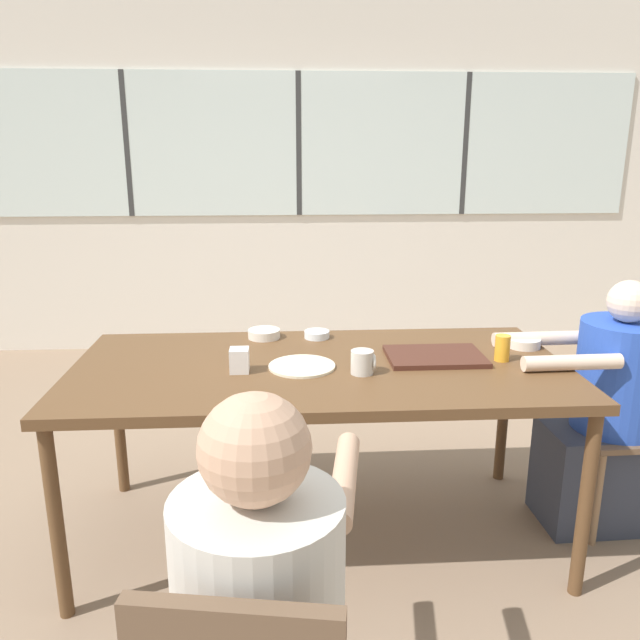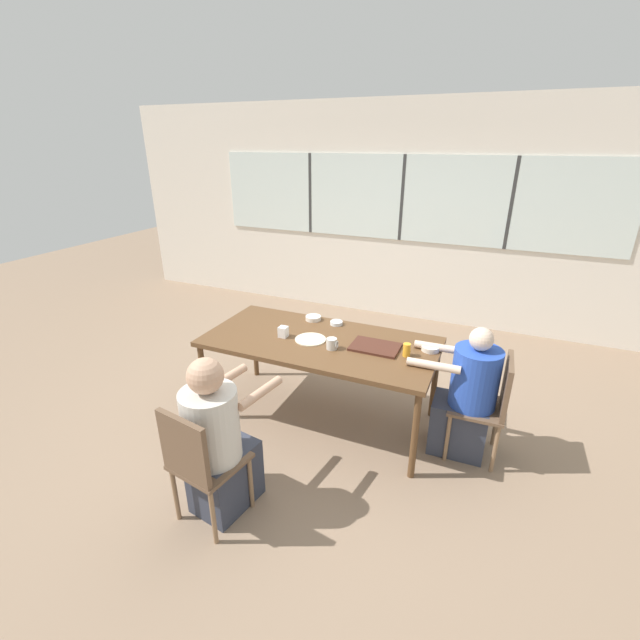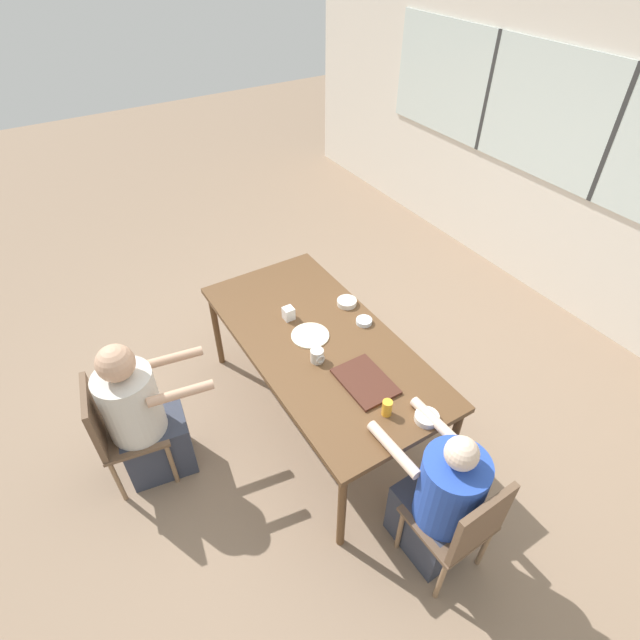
{
  "view_description": "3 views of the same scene",
  "coord_description": "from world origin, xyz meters",
  "px_view_note": "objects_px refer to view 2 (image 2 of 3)",
  "views": [
    {
      "loc": [
        -0.14,
        -2.31,
        1.58
      ],
      "look_at": [
        0.0,
        0.0,
        0.95
      ],
      "focal_mm": 35.0,
      "sensor_mm": 36.0,
      "label": 1
    },
    {
      "loc": [
        1.29,
        -2.96,
        2.3
      ],
      "look_at": [
        0.0,
        0.0,
        0.95
      ],
      "focal_mm": 24.0,
      "sensor_mm": 36.0,
      "label": 2
    },
    {
      "loc": [
        2.09,
        -1.28,
        3.04
      ],
      "look_at": [
        0.0,
        0.0,
        0.95
      ],
      "focal_mm": 28.0,
      "sensor_mm": 36.0,
      "label": 3
    }
  ],
  "objects_px": {
    "coffee_mug": "(332,344)",
    "juice_glass": "(407,350)",
    "chair_for_man_blue_shirt": "(198,459)",
    "bowl_white_shallow": "(336,323)",
    "milk_carton_small": "(283,332)",
    "bowl_fruit": "(430,348)",
    "bowl_cereal": "(313,318)",
    "person_woman_green_shirt": "(466,399)",
    "chair_for_woman_green_shirt": "(491,400)",
    "person_man_blue_shirt": "(218,445)"
  },
  "relations": [
    {
      "from": "chair_for_man_blue_shirt",
      "to": "bowl_fruit",
      "type": "xyz_separation_m",
      "value": [
        1.1,
        1.53,
        0.27
      ]
    },
    {
      "from": "juice_glass",
      "to": "bowl_white_shallow",
      "type": "distance_m",
      "value": 0.8
    },
    {
      "from": "person_woman_green_shirt",
      "to": "bowl_cereal",
      "type": "relative_size",
      "value": 7.55
    },
    {
      "from": "bowl_white_shallow",
      "to": "bowl_fruit",
      "type": "distance_m",
      "value": 0.89
    },
    {
      "from": "person_man_blue_shirt",
      "to": "juice_glass",
      "type": "relative_size",
      "value": 10.96
    },
    {
      "from": "juice_glass",
      "to": "milk_carton_small",
      "type": "height_order",
      "value": "juice_glass"
    },
    {
      "from": "person_man_blue_shirt",
      "to": "chair_for_man_blue_shirt",
      "type": "bearing_deg",
      "value": -90.0
    },
    {
      "from": "chair_for_man_blue_shirt",
      "to": "bowl_white_shallow",
      "type": "xyz_separation_m",
      "value": [
        0.23,
        1.72,
        0.27
      ]
    },
    {
      "from": "chair_for_man_blue_shirt",
      "to": "milk_carton_small",
      "type": "relative_size",
      "value": 9.41
    },
    {
      "from": "coffee_mug",
      "to": "bowl_white_shallow",
      "type": "distance_m",
      "value": 0.49
    },
    {
      "from": "person_woman_green_shirt",
      "to": "bowl_fruit",
      "type": "xyz_separation_m",
      "value": [
        -0.32,
        0.13,
        0.31
      ]
    },
    {
      "from": "bowl_white_shallow",
      "to": "person_man_blue_shirt",
      "type": "bearing_deg",
      "value": -97.45
    },
    {
      "from": "chair_for_man_blue_shirt",
      "to": "coffee_mug",
      "type": "relative_size",
      "value": 9.37
    },
    {
      "from": "juice_glass",
      "to": "chair_for_man_blue_shirt",
      "type": "bearing_deg",
      "value": -124.91
    },
    {
      "from": "bowl_white_shallow",
      "to": "bowl_cereal",
      "type": "distance_m",
      "value": 0.24
    },
    {
      "from": "person_woman_green_shirt",
      "to": "coffee_mug",
      "type": "distance_m",
      "value": 1.11
    },
    {
      "from": "bowl_white_shallow",
      "to": "chair_for_man_blue_shirt",
      "type": "bearing_deg",
      "value": -97.63
    },
    {
      "from": "chair_for_man_blue_shirt",
      "to": "coffee_mug",
      "type": "xyz_separation_m",
      "value": [
        0.38,
        1.25,
        0.3
      ]
    },
    {
      "from": "bowl_fruit",
      "to": "person_man_blue_shirt",
      "type": "bearing_deg",
      "value": -128.33
    },
    {
      "from": "person_woman_green_shirt",
      "to": "bowl_white_shallow",
      "type": "height_order",
      "value": "person_woman_green_shirt"
    },
    {
      "from": "chair_for_man_blue_shirt",
      "to": "juice_glass",
      "type": "xyz_separation_m",
      "value": [
        0.95,
        1.36,
        0.3
      ]
    },
    {
      "from": "bowl_white_shallow",
      "to": "coffee_mug",
      "type": "bearing_deg",
      "value": -72.72
    },
    {
      "from": "milk_carton_small",
      "to": "bowl_white_shallow",
      "type": "relative_size",
      "value": 0.82
    },
    {
      "from": "bowl_white_shallow",
      "to": "bowl_cereal",
      "type": "xyz_separation_m",
      "value": [
        -0.24,
        0.01,
        0.0
      ]
    },
    {
      "from": "person_woman_green_shirt",
      "to": "milk_carton_small",
      "type": "height_order",
      "value": "person_woman_green_shirt"
    },
    {
      "from": "bowl_white_shallow",
      "to": "bowl_fruit",
      "type": "xyz_separation_m",
      "value": [
        0.87,
        -0.19,
        0.0
      ]
    },
    {
      "from": "bowl_cereal",
      "to": "bowl_fruit",
      "type": "bearing_deg",
      "value": -10.28
    },
    {
      "from": "chair_for_man_blue_shirt",
      "to": "person_woman_green_shirt",
      "type": "relative_size",
      "value": 0.8
    },
    {
      "from": "bowl_fruit",
      "to": "person_woman_green_shirt",
      "type": "bearing_deg",
      "value": -22.45
    },
    {
      "from": "bowl_fruit",
      "to": "bowl_cereal",
      "type": "bearing_deg",
      "value": 169.72
    },
    {
      "from": "person_woman_green_shirt",
      "to": "person_man_blue_shirt",
      "type": "distance_m",
      "value": 1.86
    },
    {
      "from": "coffee_mug",
      "to": "chair_for_man_blue_shirt",
      "type": "bearing_deg",
      "value": -106.8
    },
    {
      "from": "coffee_mug",
      "to": "bowl_white_shallow",
      "type": "bearing_deg",
      "value": 107.28
    },
    {
      "from": "coffee_mug",
      "to": "juice_glass",
      "type": "distance_m",
      "value": 0.59
    },
    {
      "from": "juice_glass",
      "to": "bowl_fruit",
      "type": "height_order",
      "value": "juice_glass"
    },
    {
      "from": "coffee_mug",
      "to": "chair_for_woman_green_shirt",
      "type": "bearing_deg",
      "value": 7.15
    },
    {
      "from": "chair_for_woman_green_shirt",
      "to": "coffee_mug",
      "type": "distance_m",
      "value": 1.27
    },
    {
      "from": "milk_carton_small",
      "to": "juice_glass",
      "type": "bearing_deg",
      "value": 3.75
    },
    {
      "from": "bowl_fruit",
      "to": "milk_carton_small",
      "type": "bearing_deg",
      "value": -168.81
    },
    {
      "from": "milk_carton_small",
      "to": "bowl_cereal",
      "type": "relative_size",
      "value": 0.64
    },
    {
      "from": "bowl_white_shallow",
      "to": "bowl_fruit",
      "type": "relative_size",
      "value": 0.8
    },
    {
      "from": "person_woman_green_shirt",
      "to": "coffee_mug",
      "type": "height_order",
      "value": "person_woman_green_shirt"
    },
    {
      "from": "chair_for_woman_green_shirt",
      "to": "coffee_mug",
      "type": "xyz_separation_m",
      "value": [
        -1.22,
        -0.15,
        0.3
      ]
    },
    {
      "from": "person_woman_green_shirt",
      "to": "milk_carton_small",
      "type": "distance_m",
      "value": 1.56
    },
    {
      "from": "person_woman_green_shirt",
      "to": "person_man_blue_shirt",
      "type": "xyz_separation_m",
      "value": [
        -1.4,
        -1.23,
        0.03
      ]
    },
    {
      "from": "coffee_mug",
      "to": "bowl_fruit",
      "type": "bearing_deg",
      "value": 21.26
    },
    {
      "from": "milk_carton_small",
      "to": "bowl_fruit",
      "type": "bearing_deg",
      "value": 11.19
    },
    {
      "from": "bowl_cereal",
      "to": "juice_glass",
      "type": "bearing_deg",
      "value": -21.12
    },
    {
      "from": "coffee_mug",
      "to": "juice_glass",
      "type": "xyz_separation_m",
      "value": [
        0.57,
        0.12,
        0.01
      ]
    },
    {
      "from": "coffee_mug",
      "to": "bowl_cereal",
      "type": "bearing_deg",
      "value": 128.28
    }
  ]
}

